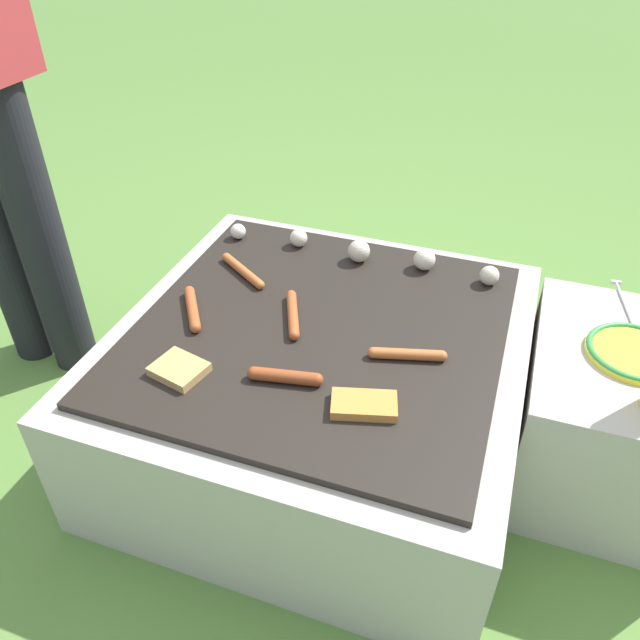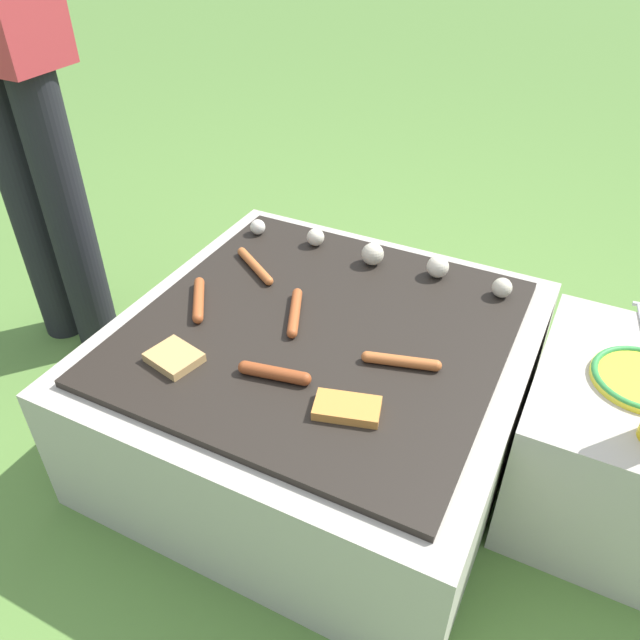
% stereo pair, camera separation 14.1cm
% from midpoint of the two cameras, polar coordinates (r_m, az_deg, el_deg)
% --- Properties ---
extents(ground_plane, '(14.00, 14.00, 0.00)m').
position_cam_midpoint_polar(ground_plane, '(1.67, -2.45, -10.83)').
color(ground_plane, '#567F38').
extents(grill, '(0.92, 0.92, 0.37)m').
position_cam_midpoint_polar(grill, '(1.54, -2.63, -6.25)').
color(grill, '#B2AA9E').
rests_on(grill, ground_plane).
extents(side_ledge, '(0.40, 0.51, 0.37)m').
position_cam_midpoint_polar(side_ledge, '(1.59, 22.65, -8.22)').
color(side_ledge, '#B2AA9E').
rests_on(side_ledge, ground_plane).
extents(sausage_front_center, '(0.09, 0.17, 0.02)m').
position_cam_midpoint_polar(sausage_front_center, '(1.44, -5.30, 0.42)').
color(sausage_front_center, '#A34C23').
rests_on(sausage_front_center, grill).
extents(sausage_back_left, '(0.11, 0.15, 0.03)m').
position_cam_midpoint_polar(sausage_back_left, '(1.50, -14.26, 0.92)').
color(sausage_back_left, '#A34C23').
rests_on(sausage_back_left, grill).
extents(sausage_front_right, '(0.16, 0.05, 0.03)m').
position_cam_midpoint_polar(sausage_front_right, '(1.28, -6.39, -5.28)').
color(sausage_front_right, '#93421E').
rests_on(sausage_front_right, grill).
extents(sausage_mid_left, '(0.16, 0.11, 0.02)m').
position_cam_midpoint_polar(sausage_mid_left, '(1.62, -9.58, 4.40)').
color(sausage_mid_left, '#B7602D').
rests_on(sausage_mid_left, grill).
extents(sausage_mid_right, '(0.16, 0.06, 0.02)m').
position_cam_midpoint_polar(sausage_mid_right, '(1.33, 5.00, -3.26)').
color(sausage_mid_right, '#B7602D').
rests_on(sausage_mid_right, grill).
extents(bread_slice_right, '(0.12, 0.11, 0.02)m').
position_cam_midpoint_polar(bread_slice_right, '(1.34, -15.73, -4.48)').
color(bread_slice_right, tan).
rests_on(bread_slice_right, grill).
extents(bread_slice_left, '(0.14, 0.10, 0.02)m').
position_cam_midpoint_polar(bread_slice_left, '(1.22, 0.72, -7.91)').
color(bread_slice_left, '#D18438').
rests_on(bread_slice_left, grill).
extents(mushroom_row, '(0.74, 0.08, 0.06)m').
position_cam_midpoint_polar(mushroom_row, '(1.64, 2.35, 6.10)').
color(mushroom_row, silver).
rests_on(mushroom_row, grill).
extents(plate_colorful, '(0.20, 0.20, 0.02)m').
position_cam_midpoint_polar(plate_colorful, '(1.47, 24.41, -2.83)').
color(plate_colorful, yellow).
rests_on(plate_colorful, side_ledge).
extents(fork_utensil, '(0.06, 0.22, 0.01)m').
position_cam_midpoint_polar(fork_utensil, '(1.63, 23.91, 1.27)').
color(fork_utensil, silver).
rests_on(fork_utensil, side_ledge).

